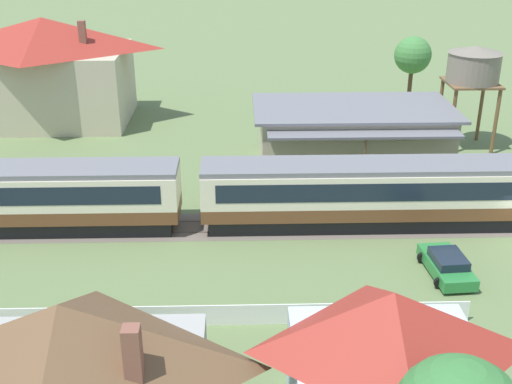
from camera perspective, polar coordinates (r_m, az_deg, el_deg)
passenger_train at (r=38.21m, az=11.89°, el=0.09°), size 67.58×3.09×3.94m
railway_track at (r=38.60m, az=7.68°, el=-2.92°), size 115.52×3.60×0.04m
station_building at (r=46.66m, az=8.53°, el=4.89°), size 14.16×8.98×4.52m
station_house_red_roof at (r=58.94m, az=-18.03°, el=10.37°), size 14.44×10.04×8.97m
water_tower at (r=51.67m, az=18.78°, el=10.50°), size 4.09×4.09×7.95m
cottage_brown_roof at (r=23.48m, az=-16.47°, el=-15.04°), size 9.89×7.12×5.60m
cottage_red_roof at (r=23.42m, az=11.64°, el=-14.41°), size 7.10×5.89×5.71m
picket_fence_front at (r=30.54m, az=-17.27°, el=-10.63°), size 37.21×0.06×1.05m
parked_car_green at (r=34.44m, az=16.61°, el=-6.22°), size 2.37×4.18×1.22m
yard_tree_1 at (r=59.87m, az=13.76°, el=11.70°), size 3.28×3.28×6.99m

